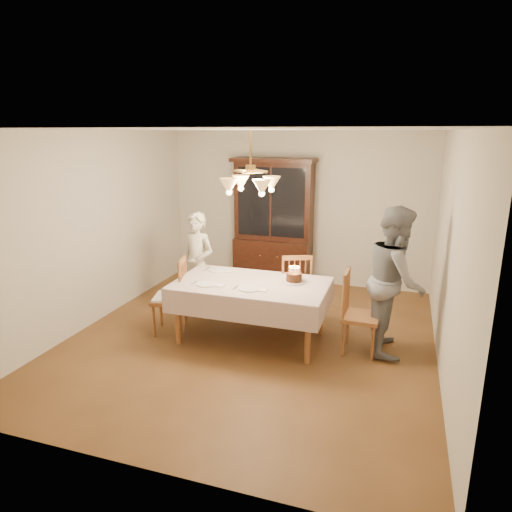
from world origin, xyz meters
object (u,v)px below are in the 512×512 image
(china_hutch, at_px, (273,225))
(chair_far_side, at_px, (295,291))
(dining_table, at_px, (251,288))
(elderly_woman, at_px, (197,265))
(birthday_cake, at_px, (294,278))

(china_hutch, bearing_deg, chair_far_side, -63.91)
(china_hutch, bearing_deg, dining_table, -81.07)
(elderly_woman, relative_size, birthday_cake, 5.01)
(dining_table, xyz_separation_m, birthday_cake, (0.51, 0.19, 0.13))
(chair_far_side, bearing_deg, dining_table, -118.33)
(china_hutch, relative_size, birthday_cake, 7.20)
(chair_far_side, relative_size, birthday_cake, 3.33)
(china_hutch, height_order, chair_far_side, china_hutch)
(china_hutch, distance_m, birthday_cake, 2.25)
(dining_table, bearing_deg, china_hutch, 98.93)
(birthday_cake, bearing_deg, dining_table, -159.64)
(dining_table, xyz_separation_m, chair_far_side, (0.39, 0.73, -0.24))
(elderly_woman, bearing_deg, chair_far_side, 22.32)
(dining_table, bearing_deg, birthday_cake, 20.36)
(elderly_woman, bearing_deg, birthday_cake, 1.28)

